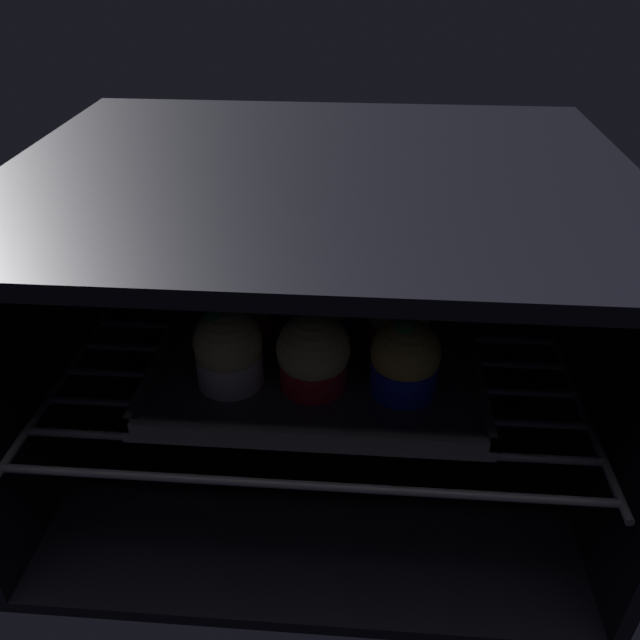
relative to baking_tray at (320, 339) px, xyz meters
The scene contains 12 objects.
oven_cavity 3.46cm from the baking_tray, 90.00° to the left, with size 59.00×47.00×37.00cm.
oven_rack 2.00cm from the baking_tray, 90.00° to the right, with size 54.80×42.00×0.80cm.
baking_tray is the anchor object (origin of this frame).
muffin_row0_col0 12.97cm from the baking_tray, 133.72° to the right, with size 6.82×6.82×8.66cm.
muffin_row0_col1 9.71cm from the baking_tray, 88.83° to the right, with size 7.29×7.29×8.06cm.
muffin_row0_col2 13.27cm from the baking_tray, 44.81° to the right, with size 6.84×6.84×8.33cm.
muffin_row1_col0 9.35cm from the baking_tray, behind, with size 6.90×6.90×8.31cm.
muffin_row1_col1 3.96cm from the baking_tray, 96.23° to the left, with size 6.81×6.81×7.66cm.
muffin_row1_col2 9.53cm from the baking_tray, ahead, with size 7.13×7.13×7.78cm.
muffin_row2_col0 13.15cm from the baking_tray, 135.51° to the left, with size 6.82×6.82×7.54cm.
muffin_row2_col1 9.72cm from the baking_tray, 92.41° to the left, with size 6.83×6.83×7.44cm.
muffin_row2_col2 13.02cm from the baking_tray, 46.22° to the left, with size 6.67×6.67×7.76cm.
Camera 1 is at (4.35, -34.31, 55.08)cm, focal length 35.06 mm.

